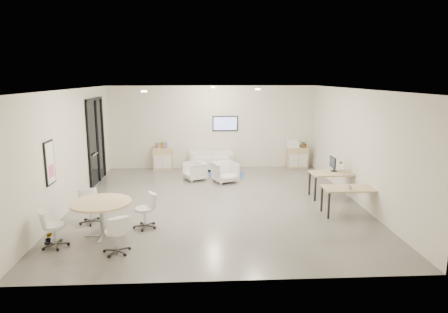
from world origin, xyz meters
name	(u,v)px	position (x,y,z in m)	size (l,w,h in m)	color
room_shell	(216,147)	(0.00, 0.00, 1.60)	(9.60, 10.60, 4.80)	#5F5C57
glass_door	(96,138)	(-3.95, 2.51, 1.50)	(0.09, 1.90, 2.85)	black
artwork	(50,163)	(-3.97, -1.60, 1.55)	(0.05, 0.54, 1.04)	black
wall_tv	(225,123)	(0.50, 4.46, 1.75)	(0.98, 0.06, 0.58)	black
ceiling_spots	(208,89)	(-0.20, 0.83, 3.18)	(3.14, 4.14, 0.03)	#FFEAC6
sideboard_left	(163,159)	(-1.93, 4.28, 0.42)	(0.74, 0.39, 0.84)	tan
sideboard_right	(297,158)	(3.34, 4.28, 0.40)	(0.81, 0.39, 0.81)	tan
books	(162,145)	(-1.96, 4.28, 0.95)	(0.44, 0.14, 0.22)	red
printer	(293,144)	(3.13, 4.28, 0.97)	(0.50, 0.43, 0.33)	white
loveseat	(211,161)	(-0.05, 4.09, 0.33)	(1.65, 0.85, 0.61)	beige
blue_rug	(225,175)	(0.41, 3.24, 0.01)	(1.40, 0.94, 0.01)	#2C4D88
armchair_left	(195,170)	(-0.66, 2.58, 0.34)	(0.67, 0.63, 0.69)	beige
armchair_right	(225,171)	(0.37, 2.22, 0.38)	(0.74, 0.70, 0.77)	beige
desk_rear	(335,175)	(3.52, 0.28, 0.68)	(1.49, 0.80, 0.76)	tan
desk_front	(350,190)	(3.41, -1.21, 0.65)	(1.39, 0.70, 0.72)	tan
monitor	(333,164)	(3.48, 0.43, 1.00)	(0.20, 0.50, 0.44)	black
round_table	(101,205)	(-2.65, -2.36, 0.74)	(1.34, 1.34, 0.82)	tan
meeting_chairs	(102,219)	(-2.65, -2.36, 0.41)	(2.54, 2.54, 0.82)	white
plant_cabinet	(305,145)	(3.61, 4.26, 0.93)	(0.26, 0.29, 0.23)	#3F7F3F
plant_floor	(49,241)	(-3.70, -2.72, 0.06)	(0.15, 0.27, 0.12)	#3F7F3F
cup	(350,187)	(3.34, -1.34, 0.78)	(0.11, 0.09, 0.11)	white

